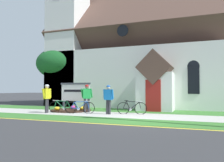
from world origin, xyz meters
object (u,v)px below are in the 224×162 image
object	(u,v)px
bicycle_yellow	(63,107)
cyclist_in_blue_jersey	(108,97)
church_sign	(75,92)
cyclist_in_green_jersey	(87,96)
cyclist_in_white_jersey	(47,96)
yard_deciduous_tree	(63,64)
bicycle_blue	(132,108)
bicycle_silver	(80,107)

from	to	relation	value
bicycle_yellow	cyclist_in_blue_jersey	bearing A→B (deg)	3.44
church_sign	cyclist_in_blue_jersey	size ratio (longest dim) A/B	1.35
cyclist_in_green_jersey	cyclist_in_blue_jersey	bearing A→B (deg)	-18.58
bicycle_yellow	cyclist_in_white_jersey	bearing A→B (deg)	-151.34
cyclist_in_white_jersey	yard_deciduous_tree	size ratio (longest dim) A/B	0.33
bicycle_yellow	cyclist_in_blue_jersey	size ratio (longest dim) A/B	0.98
bicycle_blue	yard_deciduous_tree	xyz separation A→B (m)	(-8.30, 5.47, 3.47)
cyclist_in_green_jersey	yard_deciduous_tree	world-z (taller)	yard_deciduous_tree
cyclist_in_green_jersey	bicycle_yellow	bearing A→B (deg)	-149.87
bicycle_yellow	cyclist_in_blue_jersey	distance (m)	3.08
church_sign	bicycle_silver	world-z (taller)	church_sign
bicycle_blue	yard_deciduous_tree	size ratio (longest dim) A/B	0.32
bicycle_silver	cyclist_in_green_jersey	bearing A→B (deg)	83.86
bicycle_blue	bicycle_yellow	distance (m)	4.33
church_sign	bicycle_silver	bearing A→B (deg)	-52.90
bicycle_silver	cyclist_in_green_jersey	distance (m)	1.01
cyclist_in_green_jersey	yard_deciduous_tree	xyz separation A→B (m)	(-5.33, 5.43, 2.80)
bicycle_silver	yard_deciduous_tree	distance (m)	8.82
bicycle_yellow	cyclist_in_green_jersey	world-z (taller)	cyclist_in_green_jersey
bicycle_yellow	cyclist_in_blue_jersey	world-z (taller)	cyclist_in_blue_jersey
church_sign	cyclist_in_white_jersey	size ratio (longest dim) A/B	1.31
cyclist_in_green_jersey	bicycle_blue	bearing A→B (deg)	-0.73
bicycle_blue	bicycle_yellow	world-z (taller)	bicycle_blue
church_sign	cyclist_in_blue_jersey	bearing A→B (deg)	-26.78
cyclist_in_green_jersey	church_sign	bearing A→B (deg)	144.59
bicycle_blue	bicycle_silver	distance (m)	3.13
cyclist_in_blue_jersey	bicycle_blue	bearing A→B (deg)	22.99
cyclist_in_blue_jersey	bicycle_silver	bearing A→B (deg)	-174.47
bicycle_blue	cyclist_in_white_jersey	xyz separation A→B (m)	(-5.11, -1.17, 0.67)
bicycle_yellow	cyclist_in_white_jersey	distance (m)	1.17
bicycle_blue	bicycle_silver	bearing A→B (deg)	-166.92
cyclist_in_green_jersey	cyclist_in_white_jersey	bearing A→B (deg)	-150.44
cyclist_in_white_jersey	bicycle_blue	bearing A→B (deg)	12.96
bicycle_yellow	cyclist_in_blue_jersey	xyz separation A→B (m)	(3.00, 0.18, 0.63)
church_sign	bicycle_yellow	distance (m)	1.95
cyclist_in_green_jersey	cyclist_in_blue_jersey	world-z (taller)	cyclist_in_green_jersey
church_sign	bicycle_yellow	bearing A→B (deg)	-86.88
bicycle_silver	yard_deciduous_tree	world-z (taller)	yard_deciduous_tree
bicycle_blue	cyclist_in_white_jersey	distance (m)	5.28
church_sign	bicycle_silver	xyz separation A→B (m)	(1.31, -1.74, -0.87)
bicycle_silver	cyclist_in_white_jersey	size ratio (longest dim) A/B	0.98
bicycle_silver	cyclist_in_blue_jersey	xyz separation A→B (m)	(1.79, 0.17, 0.63)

